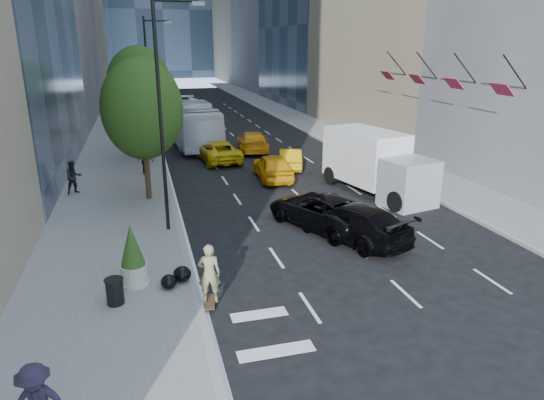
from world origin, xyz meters
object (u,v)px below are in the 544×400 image
object	(u,v)px
city_bus	(190,122)
trash_can	(115,292)
black_sedan_lincoln	(322,210)
skateboarder	(209,277)
black_sedan_mercedes	(352,222)
box_truck	(376,163)
planter_shrub	(133,256)

from	to	relation	value
city_bus	trash_can	distance (m)	27.70
trash_can	black_sedan_lincoln	bearing A→B (deg)	29.70
skateboarder	trash_can	bearing A→B (deg)	-1.70
black_sedan_mercedes	box_truck	distance (m)	7.48
black_sedan_mercedes	city_bus	bearing A→B (deg)	-102.59
city_bus	planter_shrub	world-z (taller)	city_bus
skateboarder	black_sedan_lincoln	bearing A→B (deg)	-125.73
black_sedan_mercedes	box_truck	bearing A→B (deg)	-147.28
black_sedan_mercedes	city_bus	world-z (taller)	city_bus
city_bus	black_sedan_mercedes	bearing A→B (deg)	-82.94
planter_shrub	city_bus	bearing A→B (deg)	79.55
black_sedan_lincoln	black_sedan_mercedes	bearing A→B (deg)	87.60
black_sedan_mercedes	box_truck	world-z (taller)	box_truck
planter_shrub	trash_can	bearing A→B (deg)	-116.46
black_sedan_lincoln	planter_shrub	xyz separation A→B (m)	(-8.48, -3.97, 0.42)
city_bus	black_sedan_lincoln	bearing A→B (deg)	-83.86
box_truck	trash_can	xyz separation A→B (m)	(-13.96, -9.49, -1.20)
skateboarder	planter_shrub	bearing A→B (deg)	-27.45
city_bus	box_truck	bearing A→B (deg)	-67.52
skateboarder	city_bus	world-z (taller)	city_bus
black_sedan_mercedes	city_bus	size ratio (longest dim) A/B	0.43
black_sedan_lincoln	trash_can	bearing A→B (deg)	6.38
skateboarder	black_sedan_mercedes	distance (m)	7.89
skateboarder	planter_shrub	xyz separation A→B (m)	(-2.38, 1.86, 0.21)
trash_can	planter_shrub	world-z (taller)	planter_shrub
city_bus	box_truck	world-z (taller)	city_bus
trash_can	planter_shrub	bearing A→B (deg)	63.54
black_sedan_mercedes	planter_shrub	bearing A→B (deg)	-9.96
city_bus	trash_can	world-z (taller)	city_bus
trash_can	skateboarder	bearing A→B (deg)	-12.26
skateboarder	black_sedan_mercedes	bearing A→B (deg)	-138.97
box_truck	trash_can	size ratio (longest dim) A/B	9.12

